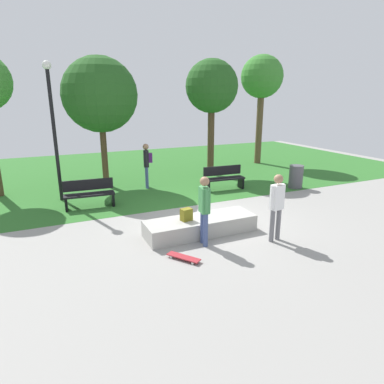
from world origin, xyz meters
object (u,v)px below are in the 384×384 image
object	(u,v)px
backpack_on_ledge	(186,215)
tree_slender_maple	(212,87)
skater_performing_trick	(277,203)
tree_leaning_ash	(262,79)
trash_bin	(296,177)
pedestrian_with_backpack	(147,162)
concrete_ledge	(200,226)
skateboard_by_ledge	(184,257)
skater_watching	(204,206)
park_bench_by_oak	(89,193)
tree_broad_elm	(100,95)
lamp_post	(53,120)
park_bench_far_left	(224,177)

from	to	relation	value
backpack_on_ledge	tree_slender_maple	world-z (taller)	tree_slender_maple
skater_performing_trick	tree_leaning_ash	xyz separation A→B (m)	(5.67, 8.76, 3.43)
trash_bin	pedestrian_with_backpack	distance (m)	5.97
tree_leaning_ash	pedestrian_with_backpack	distance (m)	8.25
concrete_ledge	trash_bin	xyz separation A→B (m)	(5.48, 2.57, 0.24)
skater_performing_trick	tree_slender_maple	bearing A→B (deg)	74.73
skateboard_by_ledge	trash_bin	world-z (taller)	trash_bin
skater_watching	park_bench_by_oak	xyz separation A→B (m)	(-2.15, 4.15, -0.53)
park_bench_by_oak	tree_slender_maple	distance (m)	7.36
park_bench_by_oak	tree_broad_elm	xyz separation A→B (m)	(1.01, 2.61, 3.11)
park_bench_by_oak	lamp_post	world-z (taller)	lamp_post
backpack_on_ledge	skater_watching	xyz separation A→B (m)	(0.19, -0.66, 0.42)
concrete_ledge	skater_performing_trick	world-z (taller)	skater_performing_trick
park_bench_by_oak	tree_slender_maple	bearing A→B (deg)	24.73
concrete_ledge	tree_broad_elm	distance (m)	7.10
park_bench_by_oak	lamp_post	distance (m)	2.73
tree_broad_elm	tree_slender_maple	bearing A→B (deg)	1.31
skateboard_by_ledge	tree_broad_elm	xyz separation A→B (m)	(-0.36, 7.30, 3.53)
skater_watching	concrete_ledge	bearing A→B (deg)	71.25
tree_broad_elm	pedestrian_with_backpack	distance (m)	3.09
park_bench_far_left	tree_leaning_ash	distance (m)	7.16
skater_performing_trick	park_bench_by_oak	xyz separation A→B (m)	(-3.89, 4.67, -0.53)
pedestrian_with_backpack	skater_watching	bearing A→B (deg)	-93.13
park_bench_by_oak	trash_bin	distance (m)	7.91
park_bench_by_oak	tree_leaning_ash	size ratio (longest dim) A/B	0.29
park_bench_far_left	tree_broad_elm	distance (m)	5.74
concrete_ledge	backpack_on_ledge	world-z (taller)	backpack_on_ledge
park_bench_far_left	trash_bin	bearing A→B (deg)	-20.29
concrete_ledge	tree_leaning_ash	distance (m)	11.26
park_bench_by_oak	trash_bin	xyz separation A→B (m)	(7.86, -0.91, -0.02)
skateboard_by_ledge	pedestrian_with_backpack	bearing A→B (deg)	80.13
skater_watching	pedestrian_with_backpack	xyz separation A→B (m)	(0.31, 5.73, 0.06)
tree_broad_elm	trash_bin	world-z (taller)	tree_broad_elm
backpack_on_ledge	tree_leaning_ash	distance (m)	11.40
lamp_post	trash_bin	size ratio (longest dim) A/B	5.05
skater_watching	trash_bin	world-z (taller)	skater_watching
skater_performing_trick	skateboard_by_ledge	size ratio (longest dim) A/B	2.23
skater_performing_trick	tree_leaning_ash	distance (m)	10.99
trash_bin	pedestrian_with_backpack	bearing A→B (deg)	155.25
skateboard_by_ledge	park_bench_far_left	xyz separation A→B (m)	(3.75, 4.79, 0.42)
pedestrian_with_backpack	lamp_post	bearing A→B (deg)	-173.72
concrete_ledge	skateboard_by_ledge	distance (m)	1.57
tree_leaning_ash	tree_broad_elm	distance (m)	8.72
tree_slender_maple	pedestrian_with_backpack	world-z (taller)	tree_slender_maple
concrete_ledge	trash_bin	distance (m)	6.06
skater_watching	skateboard_by_ledge	xyz separation A→B (m)	(-0.78, -0.54, -0.94)
park_bench_far_left	skater_performing_trick	bearing A→B (deg)	-104.58
tree_slender_maple	trash_bin	distance (m)	5.39
backpack_on_ledge	park_bench_by_oak	xyz separation A→B (m)	(-1.96, 3.49, -0.11)
tree_slender_maple	trash_bin	bearing A→B (deg)	-61.68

